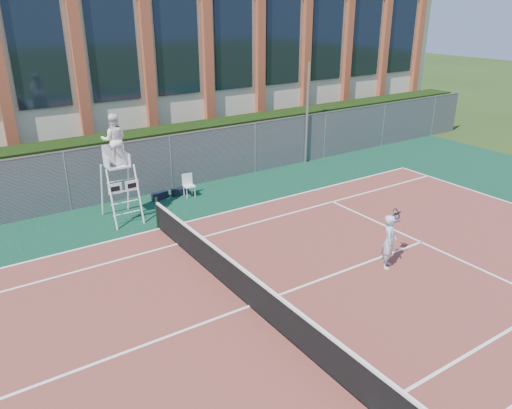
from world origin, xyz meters
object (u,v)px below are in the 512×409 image
steel_pole (307,114)px  tennis_player (389,241)px  plastic_chair (188,183)px  umpire_chair (114,143)px

steel_pole → tennis_player: 10.30m
steel_pole → plastic_chair: steel_pole is taller
umpire_chair → tennis_player: (5.04, -7.52, -1.90)m
plastic_chair → tennis_player: (2.13, -8.23, 0.30)m
steel_pole → tennis_player: bearing=-115.9°
steel_pole → plastic_chair: 6.87m
plastic_chair → tennis_player: 8.50m
plastic_chair → steel_pole: bearing=8.2°
umpire_chair → plastic_chair: 3.72m
umpire_chair → tennis_player: umpire_chair is taller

